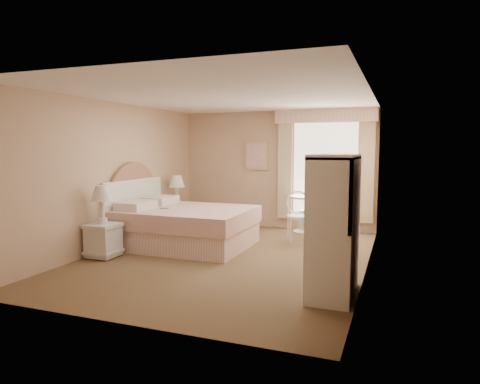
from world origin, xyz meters
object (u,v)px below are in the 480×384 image
at_px(nightstand_near, 103,231).
at_px(cafe_chair, 298,212).
at_px(nightstand_far, 177,210).
at_px(armoire, 334,237).
at_px(round_table, 307,208).
at_px(bed, 179,224).

relative_size(nightstand_near, cafe_chair, 1.21).
height_order(nightstand_near, cafe_chair, nightstand_near).
distance_m(nightstand_far, cafe_chair, 2.61).
relative_size(cafe_chair, armoire, 0.56).
xyz_separation_m(nightstand_far, round_table, (2.59, 0.71, 0.07)).
distance_m(round_table, armoire, 3.73).
relative_size(bed, cafe_chair, 2.43).
height_order(bed, armoire, armoire).
bearing_deg(nightstand_near, cafe_chair, 40.94).
relative_size(nightstand_far, armoire, 0.69).
xyz_separation_m(nightstand_near, round_table, (2.59, 3.10, 0.08)).
xyz_separation_m(nightstand_far, armoire, (3.65, -2.86, 0.26)).
distance_m(nightstand_near, armoire, 3.69).
xyz_separation_m(round_table, cafe_chair, (0.02, -0.84, 0.04)).
relative_size(bed, nightstand_far, 1.99).
height_order(nightstand_far, armoire, armoire).
distance_m(nightstand_near, cafe_chair, 3.45).
bearing_deg(bed, cafe_chair, 30.43).
xyz_separation_m(round_table, armoire, (1.06, -3.57, 0.19)).
distance_m(bed, nightstand_near, 1.37).
height_order(bed, cafe_chair, bed).
relative_size(nightstand_near, armoire, 0.68).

